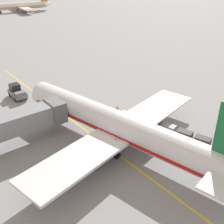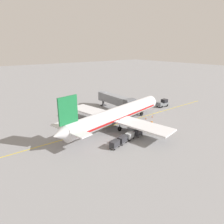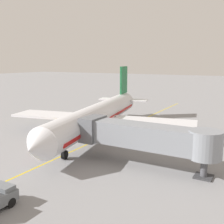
# 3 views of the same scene
# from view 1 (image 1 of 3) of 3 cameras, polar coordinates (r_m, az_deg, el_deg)

# --- Properties ---
(ground_plane) EXTENTS (400.00, 400.00, 0.00)m
(ground_plane) POSITION_cam_1_polar(r_m,az_deg,el_deg) (37.68, -0.83, -7.30)
(ground_plane) COLOR gray
(gate_lead_in_line) EXTENTS (0.24, 80.00, 0.01)m
(gate_lead_in_line) POSITION_cam_1_polar(r_m,az_deg,el_deg) (37.67, -0.83, -7.29)
(gate_lead_in_line) COLOR gold
(gate_lead_in_line) RESTS_ON ground
(parked_airliner) EXTENTS (30.43, 37.13, 10.63)m
(parked_airliner) POSITION_cam_1_polar(r_m,az_deg,el_deg) (36.31, 1.13, -2.79)
(parked_airliner) COLOR silver
(parked_airliner) RESTS_ON ground
(jet_bridge) EXTENTS (16.12, 3.50, 4.98)m
(jet_bridge) POSITION_cam_1_polar(r_m,az_deg,el_deg) (38.19, -20.99, -2.70)
(jet_bridge) COLOR gray
(jet_bridge) RESTS_ON ground
(pushback_tractor) EXTENTS (2.23, 4.40, 2.40)m
(pushback_tractor) POSITION_cam_1_polar(r_m,az_deg,el_deg) (54.25, -19.17, 3.95)
(pushback_tractor) COLOR slate
(pushback_tractor) RESTS_ON ground
(baggage_tug_lead) EXTENTS (2.15, 2.77, 1.62)m
(baggage_tug_lead) POSITION_cam_1_polar(r_m,az_deg,el_deg) (43.52, 3.36, -1.01)
(baggage_tug_lead) COLOR gold
(baggage_tug_lead) RESTS_ON ground
(baggage_cart_front) EXTENTS (1.89, 2.97, 1.58)m
(baggage_cart_front) POSITION_cam_1_polar(r_m,az_deg,el_deg) (42.04, 8.78, -2.06)
(baggage_cart_front) COLOR #4C4C51
(baggage_cart_front) RESTS_ON ground
(baggage_cart_second_in_train) EXTENTS (1.89, 2.97, 1.58)m
(baggage_cart_second_in_train) POSITION_cam_1_polar(r_m,az_deg,el_deg) (40.65, 11.60, -3.46)
(baggage_cart_second_in_train) COLOR #4C4C51
(baggage_cart_second_in_train) RESTS_ON ground
(baggage_cart_third_in_train) EXTENTS (1.89, 2.97, 1.58)m
(baggage_cart_third_in_train) POSITION_cam_1_polar(r_m,az_deg,el_deg) (39.72, 14.85, -4.67)
(baggage_cart_third_in_train) COLOR #4C4C51
(baggage_cart_third_in_train) RESTS_ON ground
(baggage_cart_tail_end) EXTENTS (1.89, 2.97, 1.58)m
(baggage_cart_tail_end) POSITION_cam_1_polar(r_m,az_deg,el_deg) (39.01, 18.29, -5.87)
(baggage_cart_tail_end) COLOR #4C4C51
(baggage_cart_tail_end) RESTS_ON ground
(ground_crew_wing_walker) EXTENTS (0.72, 0.32, 1.69)m
(ground_crew_wing_walker) POSITION_cam_1_polar(r_m,az_deg,el_deg) (45.11, 1.08, 0.49)
(ground_crew_wing_walker) COLOR #232328
(ground_crew_wing_walker) RESTS_ON ground
(safety_cone_nose_left) EXTENTS (0.36, 0.36, 0.59)m
(safety_cone_nose_left) POSITION_cam_1_polar(r_m,az_deg,el_deg) (45.16, -6.35, -0.61)
(safety_cone_nose_left) COLOR black
(safety_cone_nose_left) RESTS_ON ground
(safety_cone_nose_right) EXTENTS (0.36, 0.36, 0.59)m
(safety_cone_nose_right) POSITION_cam_1_polar(r_m,az_deg,el_deg) (47.19, -7.98, 0.60)
(safety_cone_nose_right) COLOR black
(safety_cone_nose_right) RESTS_ON ground
(distant_taxiing_airliner) EXTENTS (35.48, 28.88, 10.10)m
(distant_taxiing_airliner) POSITION_cam_1_polar(r_m,az_deg,el_deg) (168.56, -18.54, 20.20)
(distant_taxiing_airliner) COLOR white
(distant_taxiing_airliner) RESTS_ON ground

